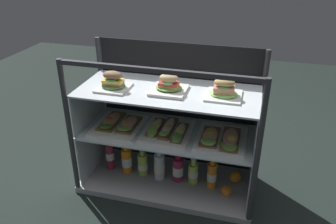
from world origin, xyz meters
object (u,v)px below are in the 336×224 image
plated_roll_sandwich_far_left (113,82)px  juice_bottle_near_post (212,175)px  juice_bottle_front_left_end (127,160)px  juice_bottle_front_fourth (178,169)px  open_sandwich_tray_right_of_center (167,130)px  juice_bottle_front_middle (159,166)px  open_sandwich_tray_mid_right (221,139)px  juice_bottle_front_right_end (110,155)px  orange_fruit_beside_bottles (226,191)px  plated_roll_sandwich_near_left_corner (224,90)px  plated_roll_sandwich_mid_left (169,86)px  orange_fruit_near_left_post (235,177)px  open_sandwich_tray_far_right (119,124)px  juice_bottle_back_left (143,164)px  juice_bottle_front_second (193,172)px

plated_roll_sandwich_far_left → juice_bottle_near_post: bearing=4.8°
juice_bottle_front_left_end → juice_bottle_front_fourth: (0.37, 0.00, -0.01)m
open_sandwich_tray_right_of_center → juice_bottle_front_middle: (-0.06, 0.01, -0.30)m
open_sandwich_tray_mid_right → juice_bottle_front_right_end: bearing=177.1°
orange_fruit_beside_bottles → open_sandwich_tray_mid_right: bearing=147.2°
plated_roll_sandwich_near_left_corner → plated_roll_sandwich_far_left: bearing=-174.8°
juice_bottle_front_right_end → plated_roll_sandwich_mid_left: bearing=-3.7°
juice_bottle_near_post → orange_fruit_near_left_post: 0.18m
plated_roll_sandwich_near_left_corner → open_sandwich_tray_far_right: 0.74m
plated_roll_sandwich_near_left_corner → open_sandwich_tray_right_of_center: 0.46m
juice_bottle_back_left → orange_fruit_beside_bottles: 0.60m
plated_roll_sandwich_near_left_corner → juice_bottle_front_left_end: size_ratio=0.85×
plated_roll_sandwich_far_left → plated_roll_sandwich_mid_left: plated_roll_sandwich_far_left is taller
open_sandwich_tray_far_right → juice_bottle_front_right_end: 0.30m
orange_fruit_near_left_post → orange_fruit_beside_bottles: bearing=-106.4°
plated_roll_sandwich_mid_left → orange_fruit_beside_bottles: (0.40, -0.05, -0.67)m
juice_bottle_near_post → open_sandwich_tray_right_of_center: bearing=-178.4°
plated_roll_sandwich_near_left_corner → juice_bottle_near_post: 0.61m
juice_bottle_front_left_end → open_sandwich_tray_mid_right: bearing=-3.0°
open_sandwich_tray_mid_right → orange_fruit_beside_bottles: (0.06, -0.04, -0.36)m
juice_bottle_back_left → orange_fruit_beside_bottles: bearing=-7.2°
plated_roll_sandwich_far_left → juice_bottle_back_left: size_ratio=0.92×
open_sandwich_tray_right_of_center → juice_bottle_front_right_end: 0.52m
juice_bottle_front_second → orange_fruit_beside_bottles: juice_bottle_front_second is taller
open_sandwich_tray_mid_right → juice_bottle_front_fourth: (-0.28, 0.03, -0.31)m
open_sandwich_tray_right_of_center → orange_fruit_beside_bottles: open_sandwich_tray_right_of_center is taller
open_sandwich_tray_far_right → juice_bottle_near_post: bearing=1.0°
juice_bottle_front_right_end → juice_bottle_front_left_end: size_ratio=1.02×
plated_roll_sandwich_near_left_corner → juice_bottle_near_post: size_ratio=0.90×
juice_bottle_front_right_end → orange_fruit_beside_bottles: bearing=-5.4°
plated_roll_sandwich_mid_left → plated_roll_sandwich_near_left_corner: (0.33, 0.02, 0.00)m
open_sandwich_tray_far_right → juice_bottle_front_middle: 0.40m
juice_bottle_front_middle → open_sandwich_tray_right_of_center: bearing=-8.0°
juice_bottle_front_right_end → juice_bottle_near_post: juice_bottle_front_right_end is taller
plated_roll_sandwich_mid_left → plated_roll_sandwich_far_left: bearing=-172.4°
plated_roll_sandwich_far_left → orange_fruit_near_left_post: bearing=10.6°
juice_bottle_front_second → juice_bottle_near_post: juice_bottle_near_post is taller
open_sandwich_tray_far_right → juice_bottle_back_left: 0.34m
plated_roll_sandwich_far_left → open_sandwich_tray_mid_right: (0.68, 0.03, -0.31)m
juice_bottle_front_right_end → juice_bottle_front_middle: (0.37, -0.02, -0.01)m
plated_roll_sandwich_mid_left → open_sandwich_tray_far_right: (-0.34, -0.00, -0.31)m
open_sandwich_tray_right_of_center → juice_bottle_front_middle: open_sandwich_tray_right_of_center is taller
juice_bottle_near_post → orange_fruit_near_left_post: (0.15, 0.09, -0.06)m
open_sandwich_tray_right_of_center → juice_bottle_front_left_end: open_sandwich_tray_right_of_center is taller
juice_bottle_front_right_end → juice_bottle_front_left_end: bearing=-2.8°
juice_bottle_front_fourth → juice_bottle_near_post: 0.23m
plated_roll_sandwich_near_left_corner → orange_fruit_beside_bottles: bearing=-42.7°
juice_bottle_front_middle → plated_roll_sandwich_far_left: bearing=-169.1°
orange_fruit_near_left_post → juice_bottle_near_post: bearing=-147.9°
open_sandwich_tray_mid_right → open_sandwich_tray_right_of_center: bearing=178.3°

